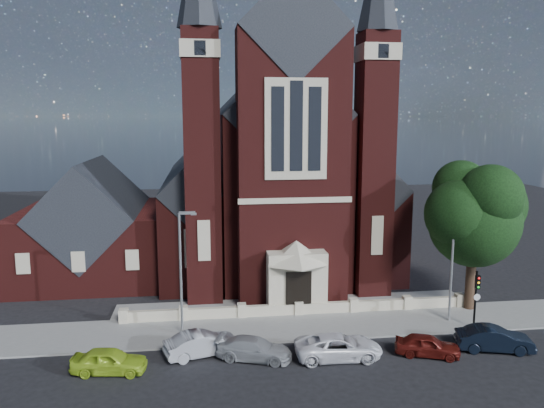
# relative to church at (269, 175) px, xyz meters

# --- Properties ---
(ground) EXTENTS (120.00, 120.00, 0.00)m
(ground) POSITION_rel_church_xyz_m (0.00, -7.94, -8.19)
(ground) COLOR black
(ground) RESTS_ON ground
(pavement_strip) EXTENTS (60.00, 5.00, 0.12)m
(pavement_strip) POSITION_rel_church_xyz_m (0.00, -18.44, -8.19)
(pavement_strip) COLOR slate
(pavement_strip) RESTS_ON ground
(forecourt_paving) EXTENTS (26.00, 3.00, 0.14)m
(forecourt_paving) POSITION_rel_church_xyz_m (0.00, -14.44, -8.19)
(forecourt_paving) COLOR slate
(forecourt_paving) RESTS_ON ground
(forecourt_wall) EXTENTS (24.00, 0.40, 0.90)m
(forecourt_wall) POSITION_rel_church_xyz_m (0.00, -16.44, -8.19)
(forecourt_wall) COLOR #BBAF95
(forecourt_wall) RESTS_ON ground
(church) EXTENTS (20.01, 34.90, 29.20)m
(church) POSITION_rel_church_xyz_m (0.00, 0.00, 0.00)
(church) COLOR #461412
(church) RESTS_ON ground
(parish_hall) EXTENTS (12.00, 12.20, 10.24)m
(parish_hall) POSITION_rel_church_xyz_m (-16.00, -4.94, -4.17)
(parish_hall) COLOR #461412
(parish_hall) RESTS_ON ground
(street_tree) EXTENTS (6.40, 6.60, 10.70)m
(street_tree) POSITION_rel_church_xyz_m (12.60, -17.23, -1.23)
(street_tree) COLOR black
(street_tree) RESTS_ON ground
(street_lamp_left) EXTENTS (1.16, 0.22, 8.09)m
(street_lamp_left) POSITION_rel_church_xyz_m (-7.91, -18.94, -3.59)
(street_lamp_left) COLOR gray
(street_lamp_left) RESTS_ON ground
(street_lamp_right) EXTENTS (1.16, 0.22, 8.09)m
(street_lamp_right) POSITION_rel_church_xyz_m (10.09, -18.94, -3.59)
(street_lamp_right) COLOR gray
(street_lamp_right) RESTS_ON ground
(traffic_signal) EXTENTS (0.28, 0.42, 4.00)m
(traffic_signal) POSITION_rel_church_xyz_m (11.00, -20.52, -5.60)
(traffic_signal) COLOR black
(traffic_signal) RESTS_ON ground
(car_lime_van) EXTENTS (4.24, 2.14, 1.39)m
(car_lime_van) POSITION_rel_church_xyz_m (-11.78, -23.45, -7.49)
(car_lime_van) COLOR #A8CF29
(car_lime_van) RESTS_ON ground
(car_silver_a) EXTENTS (4.63, 2.76, 1.44)m
(car_silver_a) POSITION_rel_church_xyz_m (-6.75, -21.96, -7.47)
(car_silver_a) COLOR #A7A9AF
(car_silver_a) RESTS_ON ground
(car_silver_b) EXTENTS (4.73, 3.12, 1.27)m
(car_silver_b) POSITION_rel_church_xyz_m (-3.76, -22.85, -7.55)
(car_silver_b) COLOR #979B9E
(car_silver_b) RESTS_ON ground
(car_white_suv) EXTENTS (5.12, 2.46, 1.41)m
(car_white_suv) POSITION_rel_church_xyz_m (1.10, -23.34, -7.48)
(car_white_suv) COLOR white
(car_white_suv) RESTS_ON ground
(car_dark_red) EXTENTS (4.03, 2.68, 1.27)m
(car_dark_red) POSITION_rel_church_xyz_m (6.36, -23.70, -7.55)
(car_dark_red) COLOR #58140F
(car_dark_red) RESTS_ON ground
(car_navy) EXTENTS (4.67, 2.54, 1.46)m
(car_navy) POSITION_rel_church_xyz_m (10.62, -23.58, -7.46)
(car_navy) COLOR black
(car_navy) RESTS_ON ground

